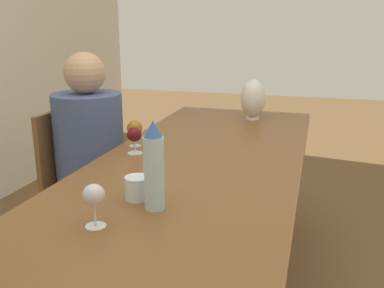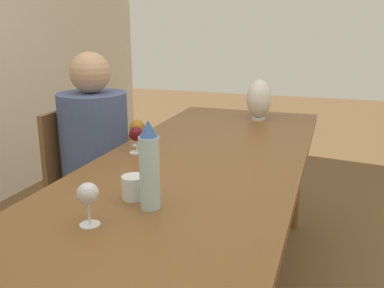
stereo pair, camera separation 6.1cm
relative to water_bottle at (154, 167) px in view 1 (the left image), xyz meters
name	(u,v)px [view 1 (the left image)]	position (x,y,z in m)	size (l,w,h in m)	color
dining_table	(170,210)	(0.14, 0.00, -0.20)	(3.08, 0.86, 0.76)	brown
water_bottle	(154,167)	(0.00, 0.00, 0.00)	(0.06, 0.06, 0.29)	#ADCCD6
water_tumbler	(137,188)	(0.05, 0.08, -0.10)	(0.08, 0.08, 0.08)	silver
vase	(253,99)	(1.41, -0.09, -0.01)	(0.15, 0.15, 0.24)	silver
wine_glass_0	(94,196)	(-0.17, 0.12, -0.04)	(0.06, 0.06, 0.13)	silver
wine_glass_2	(135,128)	(0.64, 0.35, -0.05)	(0.07, 0.07, 0.13)	silver
wine_glass_3	(134,136)	(0.53, 0.31, -0.05)	(0.07, 0.07, 0.12)	silver
chair_far	(81,179)	(0.87, 0.80, -0.43)	(0.44, 0.44, 0.86)	brown
person_far	(93,154)	(0.87, 0.72, -0.27)	(0.38, 0.38, 1.19)	#2D2D38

